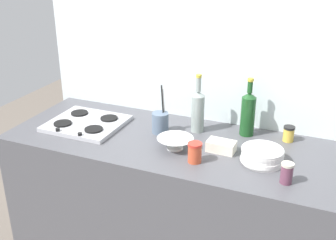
% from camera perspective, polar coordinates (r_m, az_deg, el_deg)
% --- Properties ---
extents(counter_block, '(1.80, 0.70, 0.90)m').
position_cam_1_polar(counter_block, '(2.52, 0.00, -11.96)').
color(counter_block, '#4C4C51').
rests_on(counter_block, ground).
extents(backsplash_panel, '(1.90, 0.06, 2.38)m').
position_cam_1_polar(backsplash_panel, '(2.52, 3.39, 6.69)').
color(backsplash_panel, silver).
rests_on(backsplash_panel, ground).
extents(stovetop_hob, '(0.42, 0.38, 0.04)m').
position_cam_1_polar(stovetop_hob, '(2.51, -11.12, -0.42)').
color(stovetop_hob, '#B2B2B7').
rests_on(stovetop_hob, counter_block).
extents(plate_stack, '(0.21, 0.21, 0.07)m').
position_cam_1_polar(plate_stack, '(2.10, 12.78, -4.79)').
color(plate_stack, white).
rests_on(plate_stack, counter_block).
extents(wine_bottle_leftmost, '(0.08, 0.08, 0.33)m').
position_cam_1_polar(wine_bottle_leftmost, '(2.35, 10.89, 0.98)').
color(wine_bottle_leftmost, '#19471E').
rests_on(wine_bottle_leftmost, counter_block).
extents(wine_bottle_mid_left, '(0.07, 0.07, 0.34)m').
position_cam_1_polar(wine_bottle_mid_left, '(2.35, 4.10, 1.37)').
color(wine_bottle_mid_left, gray).
rests_on(wine_bottle_mid_left, counter_block).
extents(mixing_bowl, '(0.19, 0.19, 0.06)m').
position_cam_1_polar(mixing_bowl, '(2.18, 0.99, -3.12)').
color(mixing_bowl, white).
rests_on(mixing_bowl, counter_block).
extents(butter_dish, '(0.15, 0.09, 0.06)m').
position_cam_1_polar(butter_dish, '(2.18, 7.30, -3.58)').
color(butter_dish, silver).
rests_on(butter_dish, counter_block).
extents(utensil_crock, '(0.09, 0.09, 0.29)m').
position_cam_1_polar(utensil_crock, '(2.36, -1.06, -0.30)').
color(utensil_crock, slate).
rests_on(utensil_crock, counter_block).
extents(condiment_jar_front, '(0.06, 0.06, 0.10)m').
position_cam_1_polar(condiment_jar_front, '(1.96, 15.95, -6.99)').
color(condiment_jar_front, '#66384C').
rests_on(condiment_jar_front, counter_block).
extents(condiment_jar_rear, '(0.06, 0.06, 0.09)m').
position_cam_1_polar(condiment_jar_rear, '(2.36, 16.19, -1.82)').
color(condiment_jar_rear, gold).
rests_on(condiment_jar_rear, counter_block).
extents(condiment_jar_spare, '(0.07, 0.07, 0.10)m').
position_cam_1_polar(condiment_jar_spare, '(2.06, 3.69, -4.45)').
color(condiment_jar_spare, '#C64C2D').
rests_on(condiment_jar_spare, counter_block).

